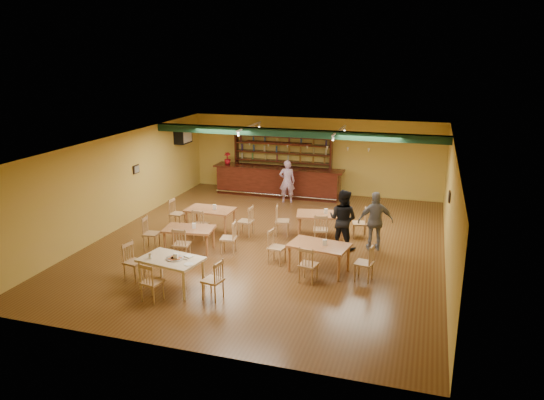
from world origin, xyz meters
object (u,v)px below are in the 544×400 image
(near_table, at_px, (172,273))
(patron_bar, at_px, (287,181))
(dining_table_d, at_px, (319,258))
(dining_table_b, at_px, (321,225))
(dining_table_a, at_px, (211,220))
(patron_right_a, at_px, (343,219))
(bar_counter, at_px, (278,181))
(dining_table_c, at_px, (189,239))

(near_table, distance_m, patron_bar, 8.00)
(dining_table_d, bearing_deg, dining_table_b, 110.06)
(dining_table_a, height_order, patron_right_a, patron_right_a)
(dining_table_a, distance_m, near_table, 4.15)
(bar_counter, distance_m, dining_table_c, 6.49)
(dining_table_a, bearing_deg, dining_table_b, 11.16)
(near_table, bearing_deg, patron_bar, 95.50)
(bar_counter, xyz_separation_m, dining_table_c, (-0.72, -6.45, -0.22))
(dining_table_b, height_order, patron_right_a, patron_right_a)
(bar_counter, relative_size, patron_right_a, 2.94)
(near_table, height_order, patron_bar, patron_bar)
(dining_table_d, height_order, patron_bar, patron_bar)
(bar_counter, relative_size, dining_table_d, 3.43)
(dining_table_c, height_order, patron_bar, patron_bar)
(dining_table_a, xyz_separation_m, patron_right_a, (4.21, -0.23, 0.50))
(bar_counter, xyz_separation_m, dining_table_b, (2.59, -4.14, -0.20))
(dining_table_c, height_order, dining_table_d, dining_table_d)
(near_table, distance_m, patron_right_a, 5.18)
(dining_table_d, relative_size, patron_bar, 0.92)
(dining_table_a, height_order, patron_bar, patron_bar)
(bar_counter, height_order, dining_table_d, bar_counter)
(dining_table_c, bearing_deg, dining_table_a, 85.75)
(dining_table_b, height_order, dining_table_d, dining_table_d)
(dining_table_d, bearing_deg, dining_table_a, 161.30)
(dining_table_c, bearing_deg, patron_bar, 69.11)
(bar_counter, height_order, patron_right_a, patron_right_a)
(dining_table_d, relative_size, near_table, 1.04)
(bar_counter, distance_m, near_table, 8.78)
(dining_table_a, distance_m, patron_right_a, 4.25)
(dining_table_a, xyz_separation_m, dining_table_b, (3.41, 0.57, -0.00))
(dining_table_c, bearing_deg, near_table, -81.83)
(dining_table_b, xyz_separation_m, dining_table_c, (-3.31, -2.30, -0.02))
(bar_counter, bearing_deg, dining_table_d, -65.48)
(bar_counter, bearing_deg, near_table, -90.37)
(near_table, relative_size, patron_right_a, 0.82)
(dining_table_a, xyz_separation_m, patron_bar, (1.42, 3.88, 0.44))
(bar_counter, height_order, dining_table_b, bar_counter)
(patron_bar, bearing_deg, patron_right_a, 110.60)
(bar_counter, relative_size, dining_table_b, 3.52)
(dining_table_d, distance_m, patron_right_a, 1.93)
(dining_table_d, relative_size, patron_right_a, 0.86)
(bar_counter, distance_m, patron_bar, 1.05)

